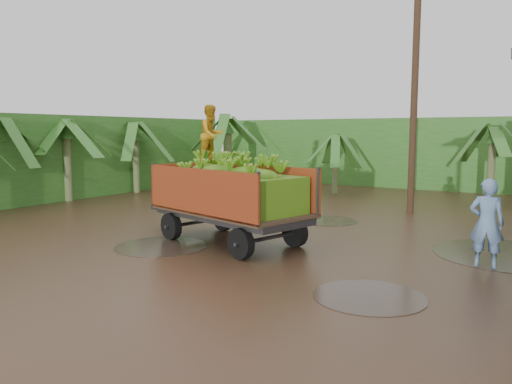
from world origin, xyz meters
The scene contains 7 objects.
ground centered at (0.00, 0.00, 0.00)m, with size 100.00×100.00×0.00m, color black.
hedge_north centered at (-2.00, 16.00, 1.80)m, with size 22.00×3.00×3.60m, color #2D661E.
hedge_west centered at (-14.00, 4.00, 1.80)m, with size 3.00×18.00×3.60m, color #2D661E.
banana_trailer centered at (-2.11, -0.45, 1.33)m, with size 6.09×3.16×3.64m.
man_blue centered at (3.90, 0.48, 0.96)m, with size 0.70×0.46×1.92m, color #688EBE.
utility_pole centered at (0.64, 6.84, 4.32)m, with size 1.20×0.24×8.52m.
banana_plants centered at (-5.70, 5.69, 1.74)m, with size 24.55×19.82×3.82m.
Camera 1 is at (5.23, -11.02, 2.89)m, focal length 35.00 mm.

